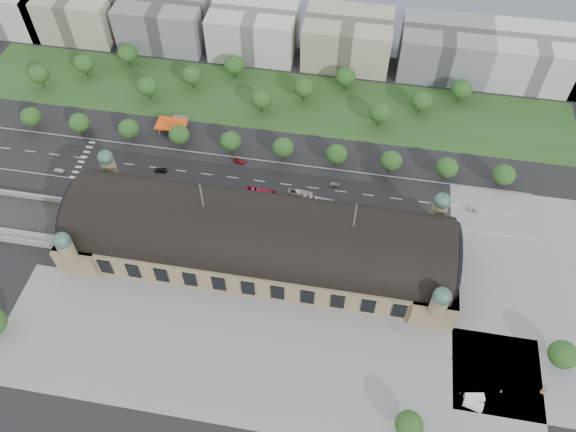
% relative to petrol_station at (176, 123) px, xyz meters
% --- Properties ---
extents(ground, '(900.00, 900.00, 0.00)m').
position_rel_petrol_station_xyz_m(ground, '(53.91, -65.28, -2.95)').
color(ground, black).
rests_on(ground, ground).
extents(station, '(150.00, 48.40, 44.30)m').
position_rel_petrol_station_xyz_m(station, '(53.91, -65.28, 7.33)').
color(station, '#997E5F').
rests_on(station, ground).
extents(plaza_south, '(190.00, 48.00, 0.12)m').
position_rel_petrol_station_xyz_m(plaza_south, '(63.91, -109.28, -2.95)').
color(plaza_south, gray).
rests_on(plaza_south, ground).
extents(plaza_east, '(56.00, 100.00, 0.12)m').
position_rel_petrol_station_xyz_m(plaza_east, '(156.91, -65.28, -2.95)').
color(plaza_east, gray).
rests_on(plaza_east, ground).
extents(road_slab, '(260.00, 26.00, 0.10)m').
position_rel_petrol_station_xyz_m(road_slab, '(33.91, -27.28, -2.95)').
color(road_slab, black).
rests_on(road_slab, ground).
extents(grass_belt, '(300.00, 45.00, 0.10)m').
position_rel_petrol_station_xyz_m(grass_belt, '(38.91, 27.72, -2.95)').
color(grass_belt, '#28491D').
rests_on(grass_belt, ground).
extents(petrol_station, '(14.00, 13.00, 5.05)m').
position_rel_petrol_station_xyz_m(petrol_station, '(0.00, 0.00, 0.00)').
color(petrol_station, '#E6480D').
rests_on(petrol_station, ground).
extents(office_0, '(45.00, 32.00, 24.00)m').
position_rel_petrol_station_xyz_m(office_0, '(-116.09, 67.72, 9.05)').
color(office_0, beige).
rests_on(office_0, ground).
extents(office_1, '(45.00, 32.00, 24.00)m').
position_rel_petrol_station_xyz_m(office_1, '(-76.09, 67.72, 9.05)').
color(office_1, '#B6A58F').
rests_on(office_1, ground).
extents(office_2, '(45.00, 32.00, 24.00)m').
position_rel_petrol_station_xyz_m(office_2, '(-26.09, 67.72, 9.05)').
color(office_2, gray).
rests_on(office_2, ground).
extents(office_3, '(45.00, 32.00, 24.00)m').
position_rel_petrol_station_xyz_m(office_3, '(23.91, 67.72, 9.05)').
color(office_3, beige).
rests_on(office_3, ground).
extents(office_4, '(45.00, 32.00, 24.00)m').
position_rel_petrol_station_xyz_m(office_4, '(73.91, 67.72, 9.05)').
color(office_4, '#B6A58F').
rests_on(office_4, ground).
extents(office_5, '(45.00, 32.00, 24.00)m').
position_rel_petrol_station_xyz_m(office_5, '(123.91, 67.72, 9.05)').
color(office_5, gray).
rests_on(office_5, ground).
extents(office_6, '(45.00, 32.00, 24.00)m').
position_rel_petrol_station_xyz_m(office_6, '(168.91, 67.72, 9.05)').
color(office_6, beige).
rests_on(office_6, ground).
extents(tree_row_0, '(9.60, 9.60, 11.52)m').
position_rel_petrol_station_xyz_m(tree_row_0, '(-66.09, -12.28, 4.48)').
color(tree_row_0, '#2D2116').
rests_on(tree_row_0, ground).
extents(tree_row_1, '(9.60, 9.60, 11.52)m').
position_rel_petrol_station_xyz_m(tree_row_1, '(-42.09, -12.28, 4.48)').
color(tree_row_1, '#2D2116').
rests_on(tree_row_1, ground).
extents(tree_row_2, '(9.60, 9.60, 11.52)m').
position_rel_petrol_station_xyz_m(tree_row_2, '(-18.09, -12.28, 4.48)').
color(tree_row_2, '#2D2116').
rests_on(tree_row_2, ground).
extents(tree_row_3, '(9.60, 9.60, 11.52)m').
position_rel_petrol_station_xyz_m(tree_row_3, '(5.91, -12.28, 4.48)').
color(tree_row_3, '#2D2116').
rests_on(tree_row_3, ground).
extents(tree_row_4, '(9.60, 9.60, 11.52)m').
position_rel_petrol_station_xyz_m(tree_row_4, '(29.91, -12.28, 4.48)').
color(tree_row_4, '#2D2116').
rests_on(tree_row_4, ground).
extents(tree_row_5, '(9.60, 9.60, 11.52)m').
position_rel_petrol_station_xyz_m(tree_row_5, '(53.91, -12.28, 4.48)').
color(tree_row_5, '#2D2116').
rests_on(tree_row_5, ground).
extents(tree_row_6, '(9.60, 9.60, 11.52)m').
position_rel_petrol_station_xyz_m(tree_row_6, '(77.91, -12.28, 4.48)').
color(tree_row_6, '#2D2116').
rests_on(tree_row_6, ground).
extents(tree_row_7, '(9.60, 9.60, 11.52)m').
position_rel_petrol_station_xyz_m(tree_row_7, '(101.91, -12.28, 4.48)').
color(tree_row_7, '#2D2116').
rests_on(tree_row_7, ground).
extents(tree_row_8, '(9.60, 9.60, 11.52)m').
position_rel_petrol_station_xyz_m(tree_row_8, '(125.91, -12.28, 4.48)').
color(tree_row_8, '#2D2116').
rests_on(tree_row_8, ground).
extents(tree_row_9, '(9.60, 9.60, 11.52)m').
position_rel_petrol_station_xyz_m(tree_row_9, '(149.91, -12.28, 4.48)').
color(tree_row_9, '#2D2116').
rests_on(tree_row_9, ground).
extents(tree_belt_0, '(10.40, 10.40, 12.48)m').
position_rel_petrol_station_xyz_m(tree_belt_0, '(-76.09, 17.72, 5.10)').
color(tree_belt_0, '#2D2116').
rests_on(tree_belt_0, ground).
extents(tree_belt_1, '(10.40, 10.40, 12.48)m').
position_rel_petrol_station_xyz_m(tree_belt_1, '(-57.09, 29.72, 5.10)').
color(tree_belt_1, '#2D2116').
rests_on(tree_belt_1, ground).
extents(tree_belt_2, '(10.40, 10.40, 12.48)m').
position_rel_petrol_station_xyz_m(tree_belt_2, '(-38.09, 41.72, 5.10)').
color(tree_belt_2, '#2D2116').
rests_on(tree_belt_2, ground).
extents(tree_belt_3, '(10.40, 10.40, 12.48)m').
position_rel_petrol_station_xyz_m(tree_belt_3, '(-19.09, 17.72, 5.10)').
color(tree_belt_3, '#2D2116').
rests_on(tree_belt_3, ground).
extents(tree_belt_4, '(10.40, 10.40, 12.48)m').
position_rel_petrol_station_xyz_m(tree_belt_4, '(-0.09, 29.72, 5.10)').
color(tree_belt_4, '#2D2116').
rests_on(tree_belt_4, ground).
extents(tree_belt_5, '(10.40, 10.40, 12.48)m').
position_rel_petrol_station_xyz_m(tree_belt_5, '(18.91, 41.72, 5.10)').
color(tree_belt_5, '#2D2116').
rests_on(tree_belt_5, ground).
extents(tree_belt_6, '(10.40, 10.40, 12.48)m').
position_rel_petrol_station_xyz_m(tree_belt_6, '(37.91, 17.72, 5.10)').
color(tree_belt_6, '#2D2116').
rests_on(tree_belt_6, ground).
extents(tree_belt_7, '(10.40, 10.40, 12.48)m').
position_rel_petrol_station_xyz_m(tree_belt_7, '(56.91, 29.72, 5.10)').
color(tree_belt_7, '#2D2116').
rests_on(tree_belt_7, ground).
extents(tree_belt_8, '(10.40, 10.40, 12.48)m').
position_rel_petrol_station_xyz_m(tree_belt_8, '(75.91, 41.72, 5.10)').
color(tree_belt_8, '#2D2116').
rests_on(tree_belt_8, ground).
extents(tree_belt_9, '(10.40, 10.40, 12.48)m').
position_rel_petrol_station_xyz_m(tree_belt_9, '(94.91, 17.72, 5.10)').
color(tree_belt_9, '#2D2116').
rests_on(tree_belt_9, ground).
extents(tree_belt_10, '(10.40, 10.40, 12.48)m').
position_rel_petrol_station_xyz_m(tree_belt_10, '(113.91, 29.72, 5.10)').
color(tree_belt_10, '#2D2116').
rests_on(tree_belt_10, ground).
extents(tree_belt_11, '(10.40, 10.40, 12.48)m').
position_rel_petrol_station_xyz_m(tree_belt_11, '(132.91, 41.72, 5.10)').
color(tree_belt_11, '#2D2116').
rests_on(tree_belt_11, ground).
extents(tree_plaza_ne, '(10.00, 10.00, 11.69)m').
position_rel_petrol_station_xyz_m(tree_plaza_ne, '(163.91, -93.28, 4.48)').
color(tree_plaza_ne, '#2D2116').
rests_on(tree_plaza_ne, ground).
extents(tree_plaza_s, '(9.00, 9.00, 10.64)m').
position_rel_petrol_station_xyz_m(tree_plaza_s, '(113.91, -125.28, 3.86)').
color(tree_plaza_s, '#2D2116').
rests_on(tree_plaza_s, ground).
extents(traffic_car_0, '(4.87, 2.23, 1.62)m').
position_rel_petrol_station_xyz_m(traffic_car_0, '(-43.16, -37.01, -2.14)').
color(traffic_car_0, white).
rests_on(traffic_car_0, ground).
extents(traffic_car_1, '(4.38, 1.63, 1.43)m').
position_rel_petrol_station_xyz_m(traffic_car_1, '(-27.69, -25.61, -2.23)').
color(traffic_car_1, gray).
rests_on(traffic_car_1, ground).
extents(traffic_car_2, '(5.63, 3.00, 1.51)m').
position_rel_petrol_station_xyz_m(traffic_car_2, '(1.20, -28.92, -2.20)').
color(traffic_car_2, black).
rests_on(traffic_car_2, ground).
extents(traffic_car_3, '(5.73, 2.71, 1.61)m').
position_rel_petrol_station_xyz_m(traffic_car_3, '(34.94, -17.81, -2.14)').
color(traffic_car_3, maroon).
rests_on(traffic_car_3, ground).
extents(traffic_car_4, '(4.43, 1.84, 1.50)m').
position_rel_petrol_station_xyz_m(traffic_car_4, '(62.26, -31.10, -2.20)').
color(traffic_car_4, '#1A264A').
rests_on(traffic_car_4, ground).
extents(traffic_car_5, '(4.67, 1.94, 1.50)m').
position_rel_petrol_station_xyz_m(traffic_car_5, '(79.10, -24.46, -2.20)').
color(traffic_car_5, slate).
rests_on(traffic_car_5, ground).
extents(traffic_car_6, '(5.13, 2.86, 1.36)m').
position_rel_petrol_station_xyz_m(traffic_car_6, '(138.02, -28.40, -2.27)').
color(traffic_car_6, silver).
rests_on(traffic_car_6, ground).
extents(parked_car_0, '(4.30, 3.86, 1.42)m').
position_rel_petrol_station_xyz_m(parked_car_0, '(-13.50, -44.28, -2.24)').
color(parked_car_0, black).
rests_on(parked_car_0, ground).
extents(parked_car_1, '(5.14, 3.91, 1.30)m').
position_rel_petrol_station_xyz_m(parked_car_1, '(-24.42, -40.28, -2.30)').
color(parked_car_1, maroon).
rests_on(parked_car_1, ground).
extents(parked_car_2, '(4.89, 3.31, 1.31)m').
position_rel_petrol_station_xyz_m(parked_car_2, '(-3.83, -40.28, -2.29)').
color(parked_car_2, '#192546').
rests_on(parked_car_2, ground).
extents(parked_car_3, '(4.77, 4.08, 1.54)m').
position_rel_petrol_station_xyz_m(parked_car_3, '(2.73, -40.28, -2.18)').
color(parked_car_3, '#5A5B62').
rests_on(parked_car_3, ground).
extents(parked_car_4, '(3.99, 3.33, 1.29)m').
position_rel_petrol_station_xyz_m(parked_car_4, '(28.69, -40.28, -2.31)').
color(parked_car_4, white).
rests_on(parked_car_4, ground).
extents(parked_car_5, '(6.17, 5.26, 1.57)m').
position_rel_petrol_station_xyz_m(parked_car_5, '(22.48, -40.28, -2.16)').
color(parked_car_5, gray).
rests_on(parked_car_5, ground).
extents(parked_car_6, '(6.11, 4.49, 1.64)m').
position_rel_petrol_station_xyz_m(parked_car_6, '(16.16, -42.08, -2.13)').
color(parked_car_6, black).
rests_on(parked_car_6, ground).
extents(bus_west, '(13.76, 3.93, 3.79)m').
position_rel_petrol_station_xyz_m(bus_west, '(48.29, -35.78, -1.05)').
color(bus_west, red).
rests_on(bus_west, ground).
extents(bus_mid, '(12.15, 3.54, 3.34)m').
position_rel_petrol_station_xyz_m(bus_mid, '(65.68, -33.28, -1.28)').
color(bus_mid, beige).
rests_on(bus_mid, ground).
extents(bus_east, '(13.70, 3.78, 3.78)m').
position_rel_petrol_station_xyz_m(bus_east, '(73.44, -36.39, -1.06)').
color(bus_east, beige).
rests_on(bus_east, ground).
extents(van_east, '(6.58, 3.99, 2.66)m').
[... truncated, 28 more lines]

